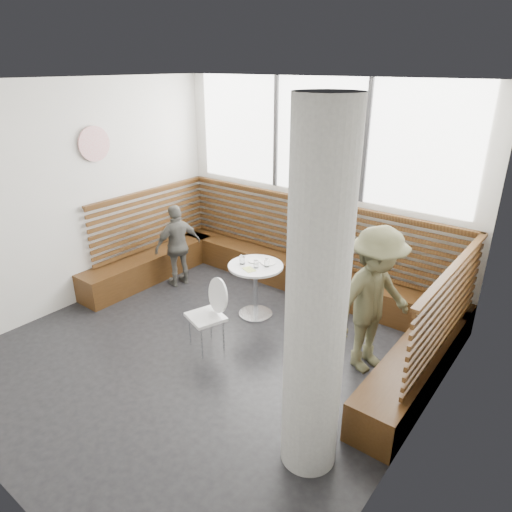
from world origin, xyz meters
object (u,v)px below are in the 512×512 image
Objects in this scene: child_back at (306,265)px; child_left at (178,246)px; concrete_column at (316,305)px; cafe_table at (256,280)px; adult_man at (374,301)px; cafe_chair at (209,308)px.

child_back is 2.11m from child_left.
concrete_column is 4.06× the size of cafe_table.
adult_man reaches higher than cafe_table.
concrete_column is 2.40× the size of child_back.
cafe_chair is 1.69m from child_back.
child_left is (-2.01, -0.64, 0.00)m from child_back.
adult_man reaches higher than child_back.
child_left is (-1.61, 0.04, 0.11)m from cafe_table.
cafe_chair is at bearing 158.33° from concrete_column.
adult_man is 1.33× the size of child_back.
concrete_column reaches higher than adult_man.
concrete_column is 1.76m from adult_man.
child_left is at bearing 178.55° from cafe_table.
adult_man reaches higher than cafe_chair.
cafe_table is (-1.96, 1.74, -1.03)m from concrete_column.
adult_man is at bearing 44.18° from cafe_chair.
cafe_chair is at bearing 74.29° from child_left.
concrete_column is 2.38× the size of child_left.
adult_man is (-0.16, 1.60, -0.71)m from concrete_column.
concrete_column is at bearing -156.61° from adult_man.
cafe_table is at bearing -103.66° from child_back.
child_back is at bearing 59.18° from cafe_table.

